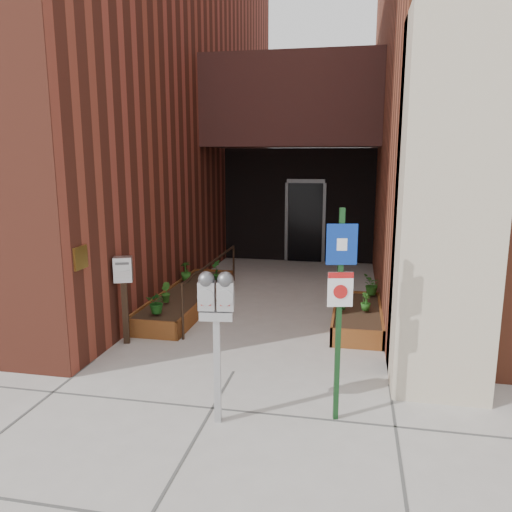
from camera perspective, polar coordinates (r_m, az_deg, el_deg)
The scene contains 15 objects.
ground at distance 6.77m, azimuth -2.59°, elevation -13.06°, with size 80.00×80.00×0.00m, color #9E9991.
architecture at distance 13.17m, azimuth 4.06°, elevation 20.89°, with size 20.00×14.60×10.00m.
planter_left at distance 9.58m, azimuth -7.77°, elevation -4.90°, with size 0.90×3.60×0.30m.
planter_right at distance 8.61m, azimuth 11.48°, elevation -6.91°, with size 0.80×2.20×0.30m.
handrail at distance 9.23m, azimuth -5.03°, elevation -1.52°, with size 0.04×3.34×0.90m.
parking_meter at distance 5.15m, azimuth -4.56°, elevation -5.83°, with size 0.38×0.20×1.65m.
sign_post at distance 5.21m, azimuth 9.56°, elevation -4.27°, with size 0.31×0.11×2.29m.
payment_dropbox at distance 7.68m, azimuth -14.89°, elevation -2.84°, with size 0.32×0.28×1.34m.
shrub_left_a at distance 8.23m, azimuth -11.23°, elevation -5.18°, with size 0.34×0.34×0.37m, color #194E16.
shrub_left_b at distance 8.83m, azimuth -10.32°, elevation -4.11°, with size 0.19×0.19×0.34m, color #2B631C.
shrub_left_c at distance 10.29m, azimuth -8.02°, elevation -1.69°, with size 0.22×0.22×0.39m, color #26631C.
shrub_left_d at distance 10.24m, azimuth -4.58°, elevation -1.60°, with size 0.22×0.22×0.41m, color #175016.
shrub_right_a at distance 8.43m, azimuth 12.44°, elevation -5.10°, with size 0.17×0.17×0.30m, color #205518.
shrub_right_b at distance 8.40m, azimuth 10.02°, elevation -5.08°, with size 0.15×0.15×0.29m, color #1C5B1A.
shrub_right_c at distance 9.36m, azimuth 13.10°, elevation -3.22°, with size 0.34×0.34×0.38m, color #25621C.
Camera 1 is at (1.50, -5.98, 2.80)m, focal length 35.00 mm.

